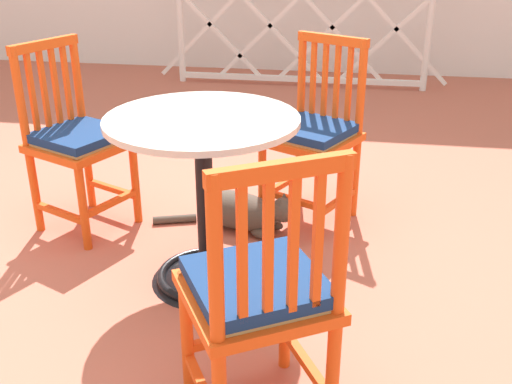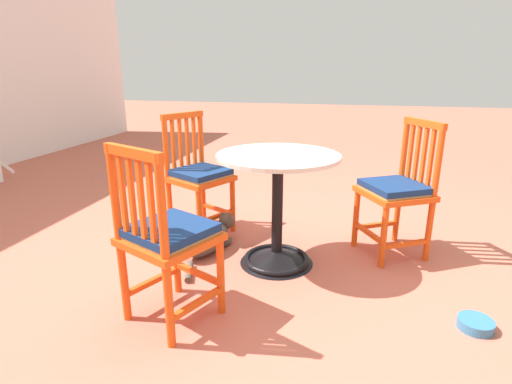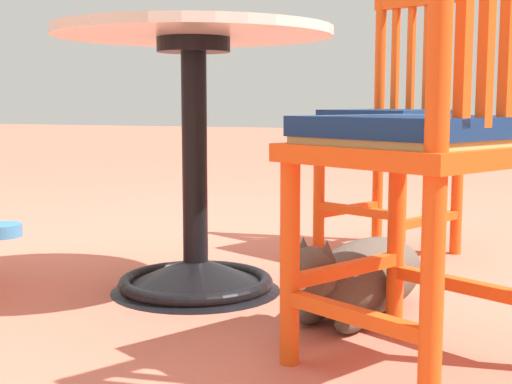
{
  "view_description": "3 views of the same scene",
  "coord_description": "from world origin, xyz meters",
  "px_view_note": "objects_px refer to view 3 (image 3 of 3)",
  "views": [
    {
      "loc": [
        0.71,
        -2.1,
        1.43
      ],
      "look_at": [
        0.34,
        0.23,
        0.37
      ],
      "focal_mm": 43.13,
      "sensor_mm": 36.0,
      "label": 1
    },
    {
      "loc": [
        -2.21,
        -0.32,
        1.24
      ],
      "look_at": [
        0.16,
        0.25,
        0.47
      ],
      "focal_mm": 28.17,
      "sensor_mm": 36.0,
      "label": 2
    },
    {
      "loc": [
        1.95,
        1.0,
        0.53
      ],
      "look_at": [
        0.05,
        0.25,
        0.28
      ],
      "focal_mm": 50.97,
      "sensor_mm": 36.0,
      "label": 3
    }
  ],
  "objects_px": {
    "orange_chair_by_planter": "(393,126)",
    "cafe_table": "(195,191)",
    "orange_chair_at_corner": "(423,146)",
    "pet_water_bowl": "(0,230)",
    "tabby_cat": "(359,279)"
  },
  "relations": [
    {
      "from": "orange_chair_by_planter",
      "to": "cafe_table",
      "type": "bearing_deg",
      "value": -29.54
    },
    {
      "from": "orange_chair_at_corner",
      "to": "orange_chair_by_planter",
      "type": "distance_m",
      "value": 1.14
    },
    {
      "from": "orange_chair_at_corner",
      "to": "pet_water_bowl",
      "type": "distance_m",
      "value": 2.0
    },
    {
      "from": "tabby_cat",
      "to": "pet_water_bowl",
      "type": "xyz_separation_m",
      "value": [
        -0.53,
        -1.57,
        -0.07
      ]
    },
    {
      "from": "orange_chair_at_corner",
      "to": "orange_chair_by_planter",
      "type": "height_order",
      "value": "same"
    },
    {
      "from": "orange_chair_by_planter",
      "to": "pet_water_bowl",
      "type": "xyz_separation_m",
      "value": [
        0.26,
        -1.5,
        -0.42
      ]
    },
    {
      "from": "tabby_cat",
      "to": "pet_water_bowl",
      "type": "relative_size",
      "value": 4.38
    },
    {
      "from": "cafe_table",
      "to": "pet_water_bowl",
      "type": "xyz_separation_m",
      "value": [
        -0.46,
        -1.09,
        -0.26
      ]
    },
    {
      "from": "tabby_cat",
      "to": "pet_water_bowl",
      "type": "distance_m",
      "value": 1.66
    },
    {
      "from": "cafe_table",
      "to": "orange_chair_by_planter",
      "type": "bearing_deg",
      "value": 150.46
    },
    {
      "from": "orange_chair_by_planter",
      "to": "tabby_cat",
      "type": "height_order",
      "value": "orange_chair_by_planter"
    },
    {
      "from": "cafe_table",
      "to": "tabby_cat",
      "type": "bearing_deg",
      "value": 81.62
    },
    {
      "from": "cafe_table",
      "to": "tabby_cat",
      "type": "distance_m",
      "value": 0.53
    },
    {
      "from": "orange_chair_at_corner",
      "to": "orange_chair_by_planter",
      "type": "relative_size",
      "value": 1.0
    },
    {
      "from": "cafe_table",
      "to": "tabby_cat",
      "type": "xyz_separation_m",
      "value": [
        0.07,
        0.49,
        -0.19
      ]
    }
  ]
}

